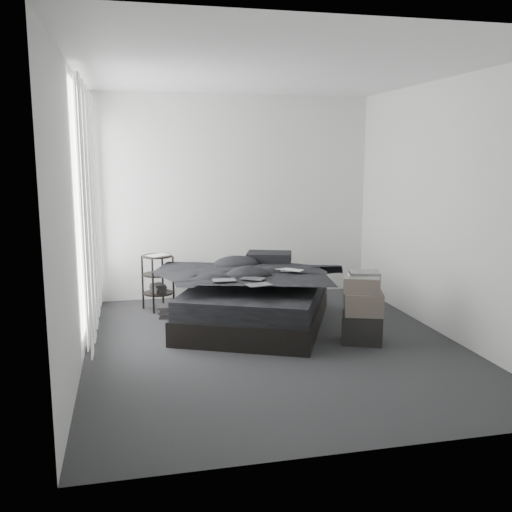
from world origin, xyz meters
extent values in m
cube|color=#2E2E30|center=(0.00, 0.00, 0.00)|extent=(3.60, 4.20, 0.01)
cube|color=white|center=(0.00, 0.00, 2.60)|extent=(3.60, 4.20, 0.01)
cube|color=silver|center=(0.00, 2.10, 1.30)|extent=(3.60, 0.01, 2.60)
cube|color=silver|center=(0.00, -2.10, 1.30)|extent=(3.60, 0.01, 2.60)
cube|color=silver|center=(-1.80, 0.00, 1.30)|extent=(0.01, 4.20, 2.60)
cube|color=silver|center=(1.80, 0.00, 1.30)|extent=(0.01, 4.20, 2.60)
cube|color=white|center=(-1.78, 0.90, 1.35)|extent=(0.02, 2.00, 2.30)
cube|color=white|center=(-1.73, 0.90, 1.28)|extent=(0.06, 2.12, 2.48)
cube|color=black|center=(-0.02, 0.70, 0.13)|extent=(2.04, 2.26, 0.25)
cube|color=black|center=(-0.02, 0.70, 0.35)|extent=(1.97, 2.19, 0.20)
imported|color=black|center=(-0.04, 0.66, 0.56)|extent=(1.90, 2.00, 0.22)
cube|color=black|center=(0.23, 1.37, 0.51)|extent=(0.66, 0.57, 0.13)
cube|color=black|center=(0.28, 1.33, 0.63)|extent=(0.61, 0.51, 0.12)
imported|color=silver|center=(0.30, 0.60, 0.68)|extent=(0.35, 0.34, 0.02)
cube|color=black|center=(-0.43, 0.34, 0.67)|extent=(0.24, 0.16, 0.01)
cube|color=black|center=(-0.13, 0.35, 0.67)|extent=(0.28, 0.26, 0.01)
cube|color=black|center=(-0.14, 0.06, 0.68)|extent=(0.26, 0.19, 0.01)
cylinder|color=black|center=(-1.03, 1.58, 0.33)|extent=(0.47, 0.47, 0.66)
cube|color=white|center=(-1.02, 1.58, 0.66)|extent=(0.31, 0.30, 0.01)
cube|color=black|center=(-0.98, 1.22, 0.07)|extent=(0.15, 0.21, 0.14)
cube|color=black|center=(0.87, -0.12, 0.15)|extent=(0.48, 0.44, 0.29)
cube|color=#655A50|center=(0.88, -0.13, 0.40)|extent=(0.44, 0.39, 0.22)
cube|color=#655A50|center=(0.86, -0.11, 0.59)|extent=(0.44, 0.41, 0.15)
cube|color=silver|center=(0.87, -0.12, 0.68)|extent=(0.37, 0.34, 0.03)
cube|color=silver|center=(0.88, -0.13, 0.71)|extent=(0.34, 0.30, 0.03)
camera|label=1|loc=(-1.36, -5.19, 1.85)|focal=40.00mm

